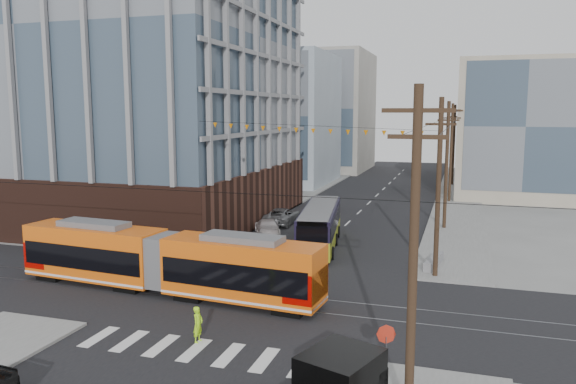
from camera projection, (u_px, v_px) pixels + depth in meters
name	position (u px, v px, depth m)	size (l,w,h in m)	color
ground	(238.00, 327.00, 26.65)	(160.00, 160.00, 0.00)	slate
office_building	(114.00, 67.00, 52.84)	(30.00, 25.00, 28.60)	#381E16
bg_bldg_nw_near	(267.00, 119.00, 79.50)	(18.00, 16.00, 18.00)	#8C99A5
bg_bldg_ne_near	(519.00, 129.00, 66.07)	(14.00, 14.00, 16.00)	gray
bg_bldg_nw_far	(322.00, 112.00, 97.34)	(16.00, 18.00, 20.00)	gray
bg_bldg_ne_far	(521.00, 132.00, 84.50)	(16.00, 16.00, 14.00)	#8C99A5
utility_pole_near	(413.00, 261.00, 17.68)	(0.30, 0.30, 11.00)	black
utility_pole_far	(454.00, 146.00, 76.21)	(0.30, 0.30, 11.00)	black
streetcar	(165.00, 261.00, 31.58)	(18.54, 2.61, 3.57)	#DE590E
city_bus	(320.00, 226.00, 42.27)	(2.41, 11.14, 3.16)	black
parked_car_silver	(247.00, 240.00, 41.50)	(1.45, 4.17, 1.37)	#9FA0AC
parked_car_white	(267.00, 227.00, 46.19)	(1.94, 4.77, 1.39)	#B9B1B1
parked_car_grey	(282.00, 216.00, 50.89)	(2.42, 5.26, 1.46)	#5B5C5E
pedestrian	(198.00, 324.00, 24.83)	(0.59, 0.39, 1.63)	#AAF218
stop_sign	(385.00, 360.00, 20.49)	(0.71, 0.71, 2.34)	red
jersey_barrier	(434.00, 262.00, 36.67)	(0.82, 3.62, 0.72)	slate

